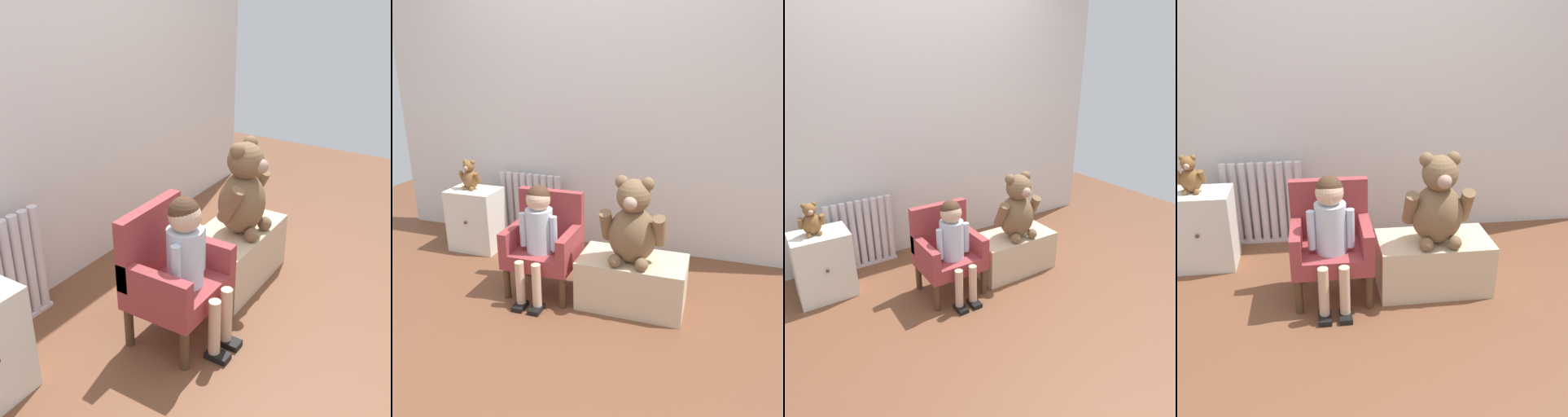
# 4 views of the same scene
# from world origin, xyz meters

# --- Properties ---
(ground_plane) EXTENTS (6.00, 6.00, 0.00)m
(ground_plane) POSITION_xyz_m (0.00, 0.00, 0.00)
(ground_plane) COLOR brown
(back_wall) EXTENTS (3.80, 0.05, 2.40)m
(back_wall) POSITION_xyz_m (0.00, 1.32, 1.20)
(back_wall) COLOR silver
(back_wall) RESTS_ON ground_plane
(child_armchair) EXTENTS (0.44, 0.38, 0.66)m
(child_armchair) POSITION_xyz_m (-0.19, 0.51, 0.33)
(child_armchair) COLOR #96373A
(child_armchair) RESTS_ON ground_plane
(child_figure) EXTENTS (0.25, 0.35, 0.74)m
(child_figure) POSITION_xyz_m (-0.19, 0.41, 0.49)
(child_figure) COLOR silver
(child_figure) RESTS_ON ground_plane
(low_bench) EXTENTS (0.65, 0.35, 0.32)m
(low_bench) POSITION_xyz_m (0.40, 0.48, 0.16)
(low_bench) COLOR beige
(low_bench) RESTS_ON ground_plane
(large_teddy_bear) EXTENTS (0.38, 0.27, 0.52)m
(large_teddy_bear) POSITION_xyz_m (0.40, 0.44, 0.55)
(large_teddy_bear) COLOR brown
(large_teddy_bear) RESTS_ON low_bench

